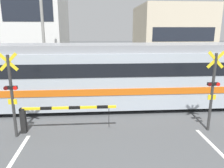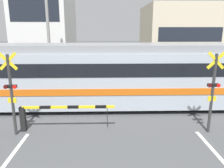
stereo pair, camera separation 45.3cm
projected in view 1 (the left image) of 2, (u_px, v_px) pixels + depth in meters
The scene contains 11 objects.
rail_track_near at pixel (111, 110), 11.24m from camera, with size 50.00×0.10×0.08m.
rail_track_far at pixel (109, 101), 12.63m from camera, with size 50.00×0.10×0.08m.
commuter_train at pixel (45, 75), 11.27m from camera, with size 20.31×2.88×3.34m.
crossing_barrier_near at pixel (49, 114), 8.73m from camera, with size 3.83×0.20×1.07m.
crossing_barrier_far at pixel (145, 78), 15.08m from camera, with size 3.83×0.20×1.07m.
crossing_signal_left at pixel (12, 92), 8.09m from camera, with size 0.68×0.15×3.27m.
crossing_signal_right at pixel (213, 88), 8.64m from camera, with size 0.68×0.15×3.27m.
pedestrian at pixel (86, 67), 18.40m from camera, with size 0.38×0.22×1.66m.
building_left_of_street at pixel (39, 18), 23.02m from camera, with size 5.29×7.82×10.57m.
building_right_of_street at pixel (170, 37), 24.51m from camera, with size 7.20×7.82×6.59m.
utility_pole_streetside at pixel (43, 26), 16.12m from camera, with size 0.22×0.22×8.66m.
Camera 1 is at (-0.72, -2.12, 4.05)m, focal length 35.00 mm.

